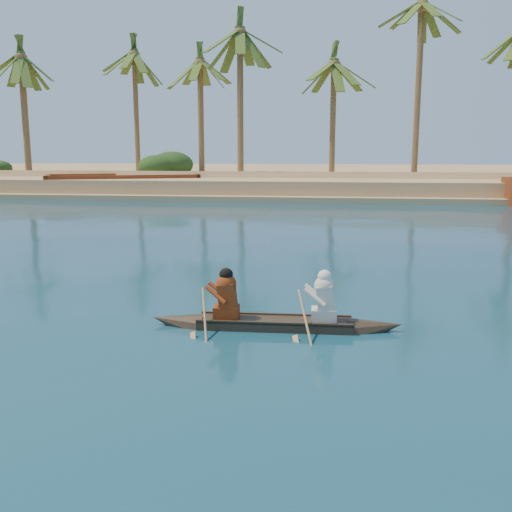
# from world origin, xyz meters

# --- Properties ---
(ground) EXTENTS (160.00, 160.00, 0.00)m
(ground) POSITION_xyz_m (0.00, 0.00, 0.00)
(ground) COLOR #0C2C4C
(ground) RESTS_ON ground
(sandy_embankment) EXTENTS (150.00, 51.00, 1.50)m
(sandy_embankment) POSITION_xyz_m (0.00, 46.89, 0.53)
(sandy_embankment) COLOR tan
(sandy_embankment) RESTS_ON ground
(palm_grove) EXTENTS (110.00, 14.00, 16.00)m
(palm_grove) POSITION_xyz_m (0.00, 35.00, 8.00)
(palm_grove) COLOR #3A6122
(palm_grove) RESTS_ON ground
(shrub_cluster) EXTENTS (100.00, 6.00, 2.40)m
(shrub_cluster) POSITION_xyz_m (0.00, 31.50, 1.20)
(shrub_cluster) COLOR #183513
(shrub_cluster) RESTS_ON ground
(canoe) EXTENTS (4.74, 0.76, 1.30)m
(canoe) POSITION_xyz_m (7.98, -4.00, 0.25)
(canoe) COLOR #382E1E
(canoe) RESTS_ON ground
(barge_mid) EXTENTS (11.57, 7.60, 1.83)m
(barge_mid) POSITION_xyz_m (-6.37, 27.00, 0.64)
(barge_mid) COLOR maroon
(barge_mid) RESTS_ON ground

